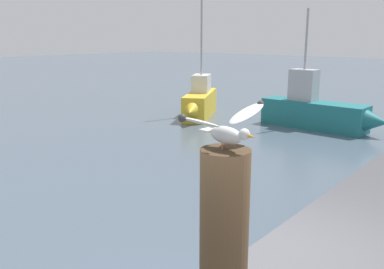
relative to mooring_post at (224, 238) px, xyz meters
The scene contains 4 objects.
mooring_post is the anchor object (origin of this frame).
seagull 0.68m from the mooring_post, 96.81° to the right, with size 0.69×0.39×0.25m.
boat_yellow 13.94m from the mooring_post, 39.35° to the left, with size 3.69×2.52×4.87m.
boat_teal 12.50m from the mooring_post, 20.03° to the left, with size 1.09×4.31×4.02m.
Camera 1 is at (-2.56, -1.67, 3.13)m, focal length 38.99 mm.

